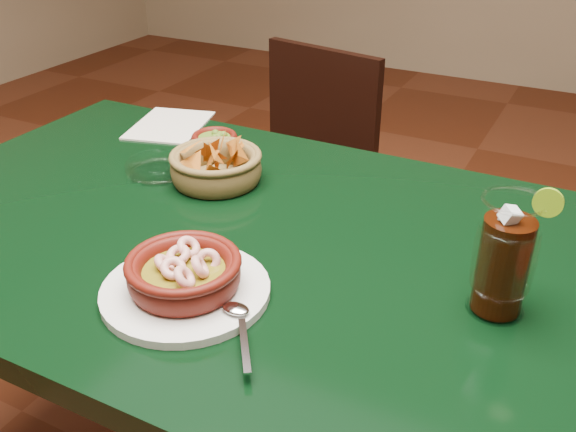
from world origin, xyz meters
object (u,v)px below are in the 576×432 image
at_px(dining_table, 222,273).
at_px(chip_basket, 216,167).
at_px(cola_drink, 504,258).
at_px(shrimp_plate, 185,277).
at_px(dining_chair, 298,187).

height_order(dining_table, chip_basket, chip_basket).
bearing_deg(cola_drink, shrimp_plate, -157.14).
relative_size(dining_chair, shrimp_plate, 2.91).
xyz_separation_m(dining_table, cola_drink, (0.46, -0.03, 0.18)).
bearing_deg(chip_basket, dining_table, -55.87).
xyz_separation_m(shrimp_plate, chip_basket, (-0.16, 0.32, 0.00)).
bearing_deg(shrimp_plate, cola_drink, 22.86).
bearing_deg(dining_chair, shrimp_plate, -73.03).
xyz_separation_m(shrimp_plate, cola_drink, (0.39, 0.16, 0.05)).
height_order(dining_table, cola_drink, cola_drink).
bearing_deg(dining_chair, dining_table, -73.81).
distance_m(dining_chair, chip_basket, 0.66).
distance_m(dining_chair, cola_drink, 1.05).
xyz_separation_m(dining_chair, chip_basket, (0.11, -0.57, 0.32)).
bearing_deg(dining_table, shrimp_plate, -70.19).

